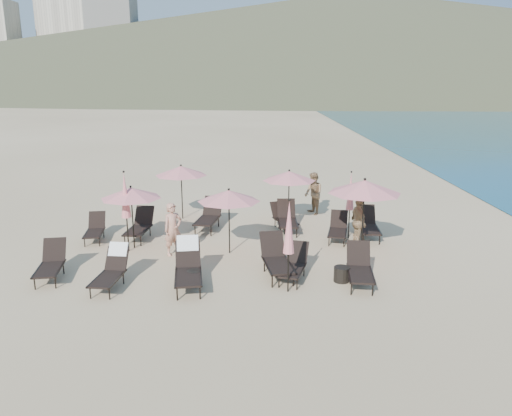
{
  "coord_description": "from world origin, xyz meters",
  "views": [
    {
      "loc": [
        -0.39,
        -13.03,
        5.41
      ],
      "look_at": [
        -0.35,
        3.5,
        1.1
      ],
      "focal_mm": 35.0,
      "sensor_mm": 36.0,
      "label": 1
    }
  ],
  "objects_px": {
    "lounger_1": "(112,269)",
    "beachgoer_b": "(313,194)",
    "lounger_8": "(209,216)",
    "umbrella_open_4": "(289,176)",
    "beachgoer_c": "(359,222)",
    "umbrella_open_2": "(365,187)",
    "lounger_6": "(95,229)",
    "lounger_5": "(360,267)",
    "lounger_7": "(140,225)",
    "side_table_1": "(342,274)",
    "lounger_10": "(338,228)",
    "lounger_0": "(51,263)",
    "umbrella_closed_1": "(350,192)",
    "lounger_9": "(287,218)",
    "lounger_11": "(368,224)",
    "lounger_12": "(283,217)",
    "umbrella_open_3": "(181,171)",
    "lounger_3": "(294,264)",
    "umbrella_closed_0": "(289,228)",
    "umbrella_closed_2": "(125,196)",
    "lounger_2": "(188,265)",
    "side_table_0": "(194,278)",
    "umbrella_open_0": "(131,193)",
    "beachgoer_a": "(173,229)",
    "lounger_4": "(276,258)",
    "umbrella_open_1": "(229,196)"
  },
  "relations": [
    {
      "from": "umbrella_open_4",
      "to": "lounger_12",
      "type": "bearing_deg",
      "value": -118.29
    },
    {
      "from": "lounger_4",
      "to": "umbrella_open_4",
      "type": "relative_size",
      "value": 0.9
    },
    {
      "from": "lounger_7",
      "to": "lounger_8",
      "type": "bearing_deg",
      "value": 31.94
    },
    {
      "from": "umbrella_closed_0",
      "to": "umbrella_closed_2",
      "type": "bearing_deg",
      "value": 147.23
    },
    {
      "from": "lounger_5",
      "to": "beachgoer_b",
      "type": "height_order",
      "value": "beachgoer_b"
    },
    {
      "from": "umbrella_closed_1",
      "to": "lounger_10",
      "type": "bearing_deg",
      "value": -149.64
    },
    {
      "from": "lounger_12",
      "to": "umbrella_open_2",
      "type": "relative_size",
      "value": 0.66
    },
    {
      "from": "lounger_7",
      "to": "umbrella_closed_0",
      "type": "relative_size",
      "value": 0.71
    },
    {
      "from": "lounger_11",
      "to": "umbrella_open_0",
      "type": "xyz_separation_m",
      "value": [
        -7.93,
        -1.11,
        1.38
      ]
    },
    {
      "from": "umbrella_open_2",
      "to": "lounger_10",
      "type": "bearing_deg",
      "value": 111.16
    },
    {
      "from": "lounger_4",
      "to": "umbrella_open_3",
      "type": "height_order",
      "value": "umbrella_open_3"
    },
    {
      "from": "lounger_10",
      "to": "umbrella_open_3",
      "type": "height_order",
      "value": "umbrella_open_3"
    },
    {
      "from": "lounger_8",
      "to": "umbrella_open_4",
      "type": "bearing_deg",
      "value": 18.99
    },
    {
      "from": "lounger_9",
      "to": "umbrella_closed_0",
      "type": "relative_size",
      "value": 0.72
    },
    {
      "from": "lounger_9",
      "to": "lounger_11",
      "type": "distance_m",
      "value": 2.88
    },
    {
      "from": "lounger_6",
      "to": "lounger_11",
      "type": "xyz_separation_m",
      "value": [
        9.45,
        0.31,
        0.07
      ]
    },
    {
      "from": "side_table_0",
      "to": "lounger_6",
      "type": "bearing_deg",
      "value": 134.76
    },
    {
      "from": "umbrella_open_4",
      "to": "beachgoer_c",
      "type": "relative_size",
      "value": 1.27
    },
    {
      "from": "lounger_3",
      "to": "side_table_0",
      "type": "distance_m",
      "value": 2.76
    },
    {
      "from": "beachgoer_b",
      "to": "beachgoer_c",
      "type": "xyz_separation_m",
      "value": [
        1.02,
        -4.08,
        -0.02
      ]
    },
    {
      "from": "lounger_11",
      "to": "lounger_8",
      "type": "bearing_deg",
      "value": 173.14
    },
    {
      "from": "lounger_6",
      "to": "lounger_9",
      "type": "relative_size",
      "value": 0.87
    },
    {
      "from": "umbrella_closed_1",
      "to": "beachgoer_a",
      "type": "xyz_separation_m",
      "value": [
        -5.84,
        -1.73,
        -0.81
      ]
    },
    {
      "from": "lounger_0",
      "to": "umbrella_closed_1",
      "type": "height_order",
      "value": "umbrella_closed_1"
    },
    {
      "from": "lounger_0",
      "to": "lounger_3",
      "type": "relative_size",
      "value": 1.04
    },
    {
      "from": "lounger_1",
      "to": "umbrella_closed_1",
      "type": "xyz_separation_m",
      "value": [
        7.1,
        4.17,
        1.16
      ]
    },
    {
      "from": "lounger_10",
      "to": "side_table_0",
      "type": "height_order",
      "value": "lounger_10"
    },
    {
      "from": "lounger_7",
      "to": "umbrella_open_0",
      "type": "height_order",
      "value": "umbrella_open_0"
    },
    {
      "from": "lounger_3",
      "to": "lounger_8",
      "type": "relative_size",
      "value": 0.86
    },
    {
      "from": "lounger_12",
      "to": "umbrella_open_4",
      "type": "height_order",
      "value": "umbrella_open_4"
    },
    {
      "from": "lounger_4",
      "to": "lounger_10",
      "type": "xyz_separation_m",
      "value": [
        2.26,
        3.15,
        -0.07
      ]
    },
    {
      "from": "lounger_8",
      "to": "lounger_10",
      "type": "height_order",
      "value": "lounger_8"
    },
    {
      "from": "lounger_11",
      "to": "umbrella_open_4",
      "type": "xyz_separation_m",
      "value": [
        -2.68,
        1.53,
        1.42
      ]
    },
    {
      "from": "lounger_3",
      "to": "lounger_7",
      "type": "relative_size",
      "value": 0.94
    },
    {
      "from": "side_table_1",
      "to": "lounger_2",
      "type": "bearing_deg",
      "value": -177.1
    },
    {
      "from": "lounger_3",
      "to": "umbrella_open_3",
      "type": "xyz_separation_m",
      "value": [
        -3.95,
        6.15,
        1.51
      ]
    },
    {
      "from": "lounger_8",
      "to": "lounger_10",
      "type": "bearing_deg",
      "value": -6.83
    },
    {
      "from": "lounger_8",
      "to": "umbrella_open_4",
      "type": "height_order",
      "value": "umbrella_open_4"
    },
    {
      "from": "lounger_4",
      "to": "lounger_6",
      "type": "height_order",
      "value": "lounger_4"
    },
    {
      "from": "lounger_6",
      "to": "side_table_0",
      "type": "distance_m",
      "value": 5.48
    },
    {
      "from": "lounger_3",
      "to": "umbrella_open_2",
      "type": "relative_size",
      "value": 0.68
    },
    {
      "from": "umbrella_open_1",
      "to": "lounger_0",
      "type": "bearing_deg",
      "value": -157.17
    },
    {
      "from": "lounger_0",
      "to": "lounger_3",
      "type": "distance_m",
      "value": 6.76
    },
    {
      "from": "side_table_1",
      "to": "umbrella_open_0",
      "type": "bearing_deg",
      "value": 156.01
    },
    {
      "from": "umbrella_closed_2",
      "to": "side_table_1",
      "type": "bearing_deg",
      "value": -21.22
    },
    {
      "from": "lounger_5",
      "to": "umbrella_open_4",
      "type": "relative_size",
      "value": 0.83
    },
    {
      "from": "beachgoer_c",
      "to": "side_table_1",
      "type": "bearing_deg",
      "value": 149.16
    },
    {
      "from": "umbrella_open_2",
      "to": "lounger_6",
      "type": "bearing_deg",
      "value": 171.3
    },
    {
      "from": "umbrella_open_0",
      "to": "umbrella_closed_1",
      "type": "xyz_separation_m",
      "value": [
        7.25,
        1.05,
        -0.2
      ]
    },
    {
      "from": "lounger_1",
      "to": "beachgoer_b",
      "type": "distance_m",
      "value": 9.6
    }
  ]
}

